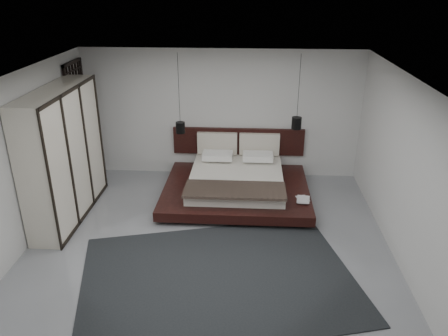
# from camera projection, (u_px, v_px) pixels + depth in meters

# --- Properties ---
(floor) EXTENTS (6.00, 6.00, 0.00)m
(floor) POSITION_uv_depth(u_px,v_px,m) (209.00, 246.00, 7.30)
(floor) COLOR gray
(floor) RESTS_ON ground
(ceiling) EXTENTS (6.00, 6.00, 0.00)m
(ceiling) POSITION_uv_depth(u_px,v_px,m) (206.00, 79.00, 6.19)
(ceiling) COLOR white
(ceiling) RESTS_ON wall_back
(wall_back) EXTENTS (6.00, 0.00, 6.00)m
(wall_back) POSITION_uv_depth(u_px,v_px,m) (221.00, 114.00, 9.49)
(wall_back) COLOR silver
(wall_back) RESTS_ON floor
(wall_front) EXTENTS (6.00, 0.00, 6.00)m
(wall_front) POSITION_uv_depth(u_px,v_px,m) (176.00, 300.00, 4.00)
(wall_front) COLOR silver
(wall_front) RESTS_ON floor
(wall_left) EXTENTS (0.00, 6.00, 6.00)m
(wall_left) POSITION_uv_depth(u_px,v_px,m) (20.00, 164.00, 6.92)
(wall_left) COLOR silver
(wall_left) RESTS_ON floor
(wall_right) EXTENTS (0.00, 6.00, 6.00)m
(wall_right) POSITION_uv_depth(u_px,v_px,m) (406.00, 174.00, 6.57)
(wall_right) COLOR silver
(wall_right) RESTS_ON floor
(lattice_screen) EXTENTS (0.05, 0.90, 2.60)m
(lattice_screen) POSITION_uv_depth(u_px,v_px,m) (80.00, 124.00, 9.20)
(lattice_screen) COLOR black
(lattice_screen) RESTS_ON floor
(bed) EXTENTS (2.89, 2.44, 1.10)m
(bed) POSITION_uv_depth(u_px,v_px,m) (236.00, 182.00, 8.90)
(bed) COLOR black
(bed) RESTS_ON floor
(book_lower) EXTENTS (0.27, 0.31, 0.02)m
(book_lower) POSITION_uv_depth(u_px,v_px,m) (298.00, 199.00, 8.23)
(book_lower) COLOR #99724C
(book_lower) RESTS_ON bed
(book_upper) EXTENTS (0.28, 0.35, 0.02)m
(book_upper) POSITION_uv_depth(u_px,v_px,m) (297.00, 199.00, 8.19)
(book_upper) COLOR #99724C
(book_upper) RESTS_ON book_lower
(pendant_left) EXTENTS (0.19, 0.19, 1.63)m
(pendant_left) POSITION_uv_depth(u_px,v_px,m) (180.00, 127.00, 9.00)
(pendant_left) COLOR black
(pendant_left) RESTS_ON ceiling
(pendant_right) EXTENTS (0.20, 0.20, 1.49)m
(pendant_right) POSITION_uv_depth(u_px,v_px,m) (297.00, 123.00, 8.81)
(pendant_right) COLOR black
(pendant_right) RESTS_ON ceiling
(wardrobe) EXTENTS (0.58, 2.45, 2.40)m
(wardrobe) POSITION_uv_depth(u_px,v_px,m) (63.00, 155.00, 7.83)
(wardrobe) COLOR beige
(wardrobe) RESTS_ON floor
(rug) EXTENTS (4.56, 3.74, 0.02)m
(rug) POSITION_uv_depth(u_px,v_px,m) (218.00, 278.00, 6.51)
(rug) COLOR black
(rug) RESTS_ON floor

